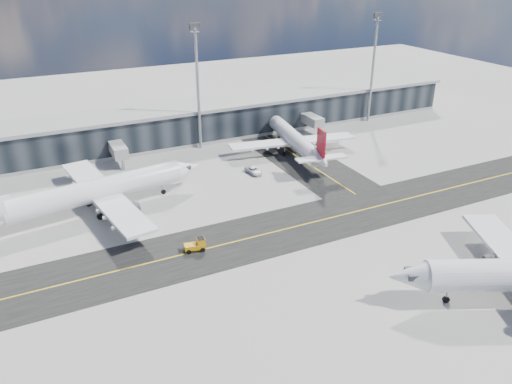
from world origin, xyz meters
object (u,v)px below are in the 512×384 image
airliner_af (94,191)px  baggage_tug (197,245)px  service_van (254,170)px  airliner_redtail (295,140)px

airliner_af → baggage_tug: size_ratio=11.96×
airliner_af → baggage_tug: airliner_af is taller
airliner_af → service_van: bearing=87.3°
airliner_af → airliner_redtail: (46.97, 9.66, -0.62)m
airliner_redtail → baggage_tug: bearing=-130.1°
airliner_redtail → service_van: airliner_redtail is taller
baggage_tug → airliner_redtail: bearing=140.6°
airliner_redtail → baggage_tug: 46.25m
airliner_af → airliner_redtail: size_ratio=1.18×
airliner_redtail → baggage_tug: airliner_redtail is taller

